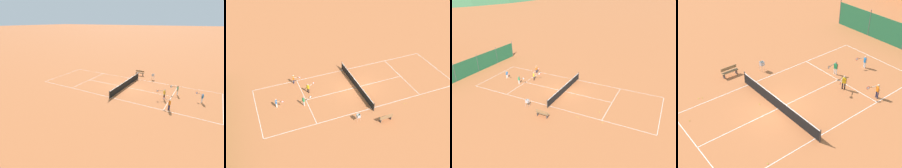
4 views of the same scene
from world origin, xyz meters
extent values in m
plane|color=#BC6638|center=(0.00, 0.00, 0.00)|extent=(600.00, 600.00, 0.00)
cube|color=white|center=(0.00, 11.90, 0.00)|extent=(8.25, 0.05, 0.01)
cube|color=white|center=(0.00, -11.90, 0.00)|extent=(8.25, 0.05, 0.01)
cube|color=white|center=(-4.10, 0.00, 0.00)|extent=(0.05, 23.85, 0.01)
cube|color=white|center=(4.10, 0.00, 0.00)|extent=(0.05, 23.85, 0.01)
cube|color=white|center=(0.00, 6.40, 0.00)|extent=(8.20, 0.05, 0.01)
cube|color=white|center=(0.00, -6.40, 0.00)|extent=(8.20, 0.05, 0.01)
cube|color=white|center=(0.00, 0.00, 0.00)|extent=(0.05, 12.80, 0.01)
cylinder|color=#2D2D2D|center=(-4.55, 0.00, 0.53)|extent=(0.08, 0.08, 1.06)
cylinder|color=#2D2D2D|center=(4.55, 0.00, 0.53)|extent=(0.08, 0.08, 1.06)
cube|color=black|center=(0.00, 0.00, 0.46)|extent=(9.10, 0.02, 0.91)
cube|color=white|center=(0.00, 0.00, 0.93)|extent=(9.10, 0.04, 0.06)
cylinder|color=white|center=(0.13, 9.71, 0.27)|extent=(0.10, 0.10, 0.55)
cylinder|color=white|center=(-0.04, 9.77, 0.27)|extent=(0.10, 0.10, 0.55)
cube|color=blue|center=(0.04, 9.74, 0.76)|extent=(0.30, 0.23, 0.42)
sphere|color=tan|center=(0.04, 9.74, 1.08)|extent=(0.17, 0.17, 0.17)
cylinder|color=tan|center=(0.20, 9.68, 0.76)|extent=(0.06, 0.06, 0.42)
cylinder|color=tan|center=(-0.19, 9.60, 0.92)|extent=(0.20, 0.42, 0.06)
cylinder|color=black|center=(-0.29, 9.31, 0.92)|extent=(0.09, 0.19, 0.03)
torus|color=red|center=(-0.38, 9.09, 0.92)|extent=(0.12, 0.27, 0.28)
cylinder|color=silver|center=(-0.38, 9.09, 0.92)|extent=(0.09, 0.24, 0.25)
cylinder|color=white|center=(-0.71, 6.87, 0.29)|extent=(0.10, 0.10, 0.59)
cylinder|color=white|center=(-0.89, 6.84, 0.29)|extent=(0.10, 0.10, 0.59)
cube|color=#239E5B|center=(-0.80, 6.85, 0.81)|extent=(0.31, 0.21, 0.45)
sphere|color=#A37556|center=(-0.80, 6.85, 1.16)|extent=(0.18, 0.18, 0.18)
cylinder|color=#A37556|center=(-0.62, 6.89, 0.81)|extent=(0.07, 0.07, 0.45)
cylinder|color=#A37556|center=(-0.93, 6.60, 0.99)|extent=(0.15, 0.46, 0.07)
cylinder|color=black|center=(-0.87, 6.27, 0.99)|extent=(0.07, 0.21, 0.03)
torus|color=black|center=(-0.82, 6.03, 0.99)|extent=(0.08, 0.28, 0.28)
cylinder|color=silver|center=(-0.82, 6.03, 0.99)|extent=(0.05, 0.25, 0.25)
cylinder|color=black|center=(1.32, 5.77, 0.30)|extent=(0.11, 0.11, 0.60)
cylinder|color=black|center=(1.16, 5.67, 0.30)|extent=(0.11, 0.11, 0.60)
cube|color=yellow|center=(1.24, 5.72, 0.83)|extent=(0.33, 0.29, 0.46)
sphere|color=tan|center=(1.24, 5.72, 1.18)|extent=(0.18, 0.18, 0.18)
cylinder|color=tan|center=(1.40, 5.82, 0.83)|extent=(0.07, 0.07, 0.46)
cylinder|color=tan|center=(1.21, 5.43, 1.01)|extent=(0.31, 0.42, 0.07)
cylinder|color=black|center=(1.40, 5.15, 1.01)|extent=(0.14, 0.19, 0.03)
torus|color=red|center=(1.53, 4.94, 1.01)|extent=(0.17, 0.25, 0.28)
cylinder|color=silver|center=(1.53, 4.94, 1.01)|extent=(0.14, 0.21, 0.25)
cylinder|color=#23284C|center=(3.78, 6.83, 0.29)|extent=(0.10, 0.10, 0.58)
cylinder|color=#23284C|center=(3.61, 6.89, 0.29)|extent=(0.10, 0.10, 0.58)
cube|color=orange|center=(3.69, 6.86, 0.81)|extent=(0.32, 0.24, 0.45)
sphere|color=beige|center=(3.69, 6.86, 1.15)|extent=(0.18, 0.18, 0.18)
cylinder|color=beige|center=(3.86, 6.80, 0.81)|extent=(0.07, 0.07, 0.45)
cylinder|color=beige|center=(3.45, 6.71, 0.98)|extent=(0.21, 0.45, 0.07)
cylinder|color=black|center=(3.35, 6.40, 0.98)|extent=(0.09, 0.20, 0.03)
torus|color=red|center=(3.27, 6.17, 0.98)|extent=(0.11, 0.27, 0.28)
cylinder|color=silver|center=(3.27, 6.17, 0.98)|extent=(0.08, 0.24, 0.25)
sphere|color=#CCE033|center=(-4.52, -6.64, 0.03)|extent=(0.07, 0.07, 0.07)
sphere|color=#CCE033|center=(-2.77, -5.70, 0.03)|extent=(0.07, 0.07, 0.07)
sphere|color=#CCE033|center=(-1.29, -0.77, 0.03)|extent=(0.07, 0.07, 0.07)
sphere|color=#CCE033|center=(3.93, -3.70, 0.03)|extent=(0.07, 0.07, 0.07)
sphere|color=#CCE033|center=(-4.84, -4.05, 0.03)|extent=(0.07, 0.07, 0.07)
sphere|color=#CCE033|center=(-4.76, -3.79, 0.03)|extent=(0.07, 0.07, 0.07)
cylinder|color=#B7B7BC|center=(-5.47, 2.07, 0.28)|extent=(0.02, 0.02, 0.55)
cylinder|color=#B7B7BC|center=(-5.13, 2.07, 0.28)|extent=(0.02, 0.02, 0.55)
cylinder|color=#B7B7BC|center=(-5.47, 2.41, 0.28)|extent=(0.02, 0.02, 0.55)
cylinder|color=#B7B7BC|center=(-5.13, 2.41, 0.28)|extent=(0.02, 0.02, 0.55)
cube|color=#B7B7BC|center=(-5.30, 2.24, 0.56)|extent=(0.34, 0.34, 0.02)
cube|color=#B7B7BC|center=(-5.30, 2.07, 0.72)|extent=(0.34, 0.02, 0.34)
cube|color=#B7B7BC|center=(-5.30, 2.41, 0.72)|extent=(0.34, 0.02, 0.34)
cube|color=#B7B7BC|center=(-5.47, 2.24, 0.72)|extent=(0.02, 0.34, 0.34)
cube|color=#B7B7BC|center=(-5.13, 2.24, 0.72)|extent=(0.02, 0.34, 0.34)
sphere|color=#CCE033|center=(-5.19, 2.35, 0.60)|extent=(0.07, 0.07, 0.07)
sphere|color=#CCE033|center=(-5.30, 2.13, 0.60)|extent=(0.07, 0.07, 0.07)
sphere|color=#CCE033|center=(-5.36, 2.24, 0.60)|extent=(0.07, 0.07, 0.07)
sphere|color=#CCE033|center=(-5.23, 2.16, 0.60)|extent=(0.07, 0.07, 0.07)
sphere|color=#CCE033|center=(-5.29, 2.16, 0.60)|extent=(0.07, 0.07, 0.07)
sphere|color=#CCE033|center=(-5.31, 2.23, 0.60)|extent=(0.07, 0.07, 0.07)
sphere|color=#CCE033|center=(-5.30, 2.18, 0.66)|extent=(0.07, 0.07, 0.07)
sphere|color=#CCE033|center=(-5.34, 2.19, 0.66)|extent=(0.07, 0.07, 0.07)
sphere|color=#CCE033|center=(-5.30, 2.10, 0.66)|extent=(0.07, 0.07, 0.07)
sphere|color=#CCE033|center=(-5.24, 2.28, 0.66)|extent=(0.07, 0.07, 0.07)
sphere|color=#CCE033|center=(-5.17, 2.12, 0.66)|extent=(0.07, 0.07, 0.07)
cube|color=olive|center=(-6.30, -0.43, 0.44)|extent=(0.36, 1.50, 0.05)
cube|color=olive|center=(-6.46, -0.43, 0.70)|extent=(0.04, 1.50, 0.28)
cube|color=#333338|center=(-6.30, 0.17, 0.22)|extent=(0.32, 0.06, 0.44)
cube|color=#333338|center=(-6.30, -1.03, 0.22)|extent=(0.32, 0.06, 0.44)
camera|label=1|loc=(21.00, 9.93, 8.98)|focal=28.00mm
camera|label=2|loc=(-22.79, 11.58, 19.62)|focal=42.00mm
camera|label=3|loc=(-22.96, -11.39, 13.55)|focal=35.00mm
camera|label=4|loc=(14.87, -10.76, 14.25)|focal=50.00mm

